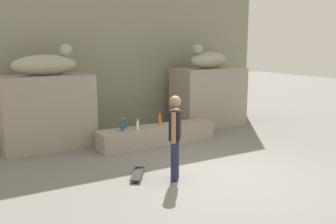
{
  "coord_description": "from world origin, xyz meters",
  "views": [
    {
      "loc": [
        -4.53,
        -5.66,
        2.67
      ],
      "look_at": [
        -0.37,
        1.51,
        1.1
      ],
      "focal_mm": 39.64,
      "sensor_mm": 36.0,
      "label": 1
    }
  ],
  "objects_px": {
    "bottle_green": "(125,124)",
    "bottle_orange": "(160,120)",
    "skater": "(175,134)",
    "bottle_blue": "(122,126)",
    "statue_reclining_right": "(208,59)",
    "bottle_clear": "(138,126)",
    "statue_reclining_left": "(46,64)",
    "skateboard": "(138,174)"
  },
  "relations": [
    {
      "from": "bottle_clear",
      "to": "bottle_blue",
      "type": "bearing_deg",
      "value": 157.88
    },
    {
      "from": "skater",
      "to": "skateboard",
      "type": "distance_m",
      "value": 1.14
    },
    {
      "from": "statue_reclining_left",
      "to": "bottle_blue",
      "type": "xyz_separation_m",
      "value": [
        1.51,
        -1.18,
        -1.52
      ]
    },
    {
      "from": "statue_reclining_right",
      "to": "bottle_clear",
      "type": "xyz_separation_m",
      "value": [
        -3.12,
        -1.32,
        -1.53
      ]
    },
    {
      "from": "skater",
      "to": "bottle_orange",
      "type": "xyz_separation_m",
      "value": [
        1.08,
        2.58,
        -0.31
      ]
    },
    {
      "from": "bottle_orange",
      "to": "skateboard",
      "type": "bearing_deg",
      "value": -128.55
    },
    {
      "from": "bottle_blue",
      "to": "bottle_orange",
      "type": "distance_m",
      "value": 1.15
    },
    {
      "from": "statue_reclining_left",
      "to": "bottle_blue",
      "type": "distance_m",
      "value": 2.44
    },
    {
      "from": "statue_reclining_left",
      "to": "skateboard",
      "type": "xyz_separation_m",
      "value": [
        0.98,
        -3.15,
        -2.07
      ]
    },
    {
      "from": "statue_reclining_right",
      "to": "skater",
      "type": "xyz_separation_m",
      "value": [
        -3.42,
        -3.63,
        -1.21
      ]
    },
    {
      "from": "statue_reclining_right",
      "to": "bottle_orange",
      "type": "xyz_separation_m",
      "value": [
        -2.34,
        -1.05,
        -1.52
      ]
    },
    {
      "from": "skater",
      "to": "bottle_blue",
      "type": "xyz_separation_m",
      "value": [
        -0.06,
        2.45,
        -0.31
      ]
    },
    {
      "from": "statue_reclining_left",
      "to": "statue_reclining_right",
      "type": "relative_size",
      "value": 0.96
    },
    {
      "from": "bottle_green",
      "to": "bottle_orange",
      "type": "xyz_separation_m",
      "value": [
        0.97,
        -0.1,
        0.02
      ]
    },
    {
      "from": "statue_reclining_right",
      "to": "bottle_green",
      "type": "xyz_separation_m",
      "value": [
        -3.31,
        -0.95,
        -1.54
      ]
    },
    {
      "from": "bottle_green",
      "to": "statue_reclining_right",
      "type": "bearing_deg",
      "value": 16.05
    },
    {
      "from": "bottle_green",
      "to": "bottle_clear",
      "type": "xyz_separation_m",
      "value": [
        0.19,
        -0.37,
        0.01
      ]
    },
    {
      "from": "skater",
      "to": "bottle_clear",
      "type": "distance_m",
      "value": 2.35
    },
    {
      "from": "statue_reclining_left",
      "to": "skater",
      "type": "relative_size",
      "value": 0.97
    },
    {
      "from": "statue_reclining_right",
      "to": "bottle_green",
      "type": "bearing_deg",
      "value": 2.93
    },
    {
      "from": "skater",
      "to": "bottle_green",
      "type": "relative_size",
      "value": 6.17
    },
    {
      "from": "skateboard",
      "to": "bottle_clear",
      "type": "bearing_deg",
      "value": -173.3
    },
    {
      "from": "bottle_clear",
      "to": "bottle_orange",
      "type": "xyz_separation_m",
      "value": [
        0.78,
        0.27,
        0.01
      ]
    },
    {
      "from": "skater",
      "to": "bottle_orange",
      "type": "height_order",
      "value": "skater"
    },
    {
      "from": "bottle_green",
      "to": "bottle_blue",
      "type": "xyz_separation_m",
      "value": [
        -0.17,
        -0.22,
        0.03
      ]
    },
    {
      "from": "bottle_green",
      "to": "bottle_orange",
      "type": "height_order",
      "value": "bottle_orange"
    },
    {
      "from": "skateboard",
      "to": "bottle_clear",
      "type": "xyz_separation_m",
      "value": [
        0.88,
        1.82,
        0.53
      ]
    },
    {
      "from": "statue_reclining_left",
      "to": "bottle_green",
      "type": "xyz_separation_m",
      "value": [
        1.67,
        -0.96,
        -1.54
      ]
    },
    {
      "from": "statue_reclining_left",
      "to": "statue_reclining_right",
      "type": "distance_m",
      "value": 4.98
    },
    {
      "from": "skater",
      "to": "skateboard",
      "type": "xyz_separation_m",
      "value": [
        -0.58,
        0.49,
        -0.86
      ]
    },
    {
      "from": "skateboard",
      "to": "bottle_blue",
      "type": "bearing_deg",
      "value": -162.33
    },
    {
      "from": "skateboard",
      "to": "bottle_orange",
      "type": "distance_m",
      "value": 2.73
    },
    {
      "from": "statue_reclining_left",
      "to": "bottle_green",
      "type": "relative_size",
      "value": 5.98
    },
    {
      "from": "statue_reclining_right",
      "to": "bottle_clear",
      "type": "distance_m",
      "value": 3.72
    },
    {
      "from": "bottle_orange",
      "to": "statue_reclining_left",
      "type": "bearing_deg",
      "value": 158.15
    },
    {
      "from": "bottle_clear",
      "to": "bottle_green",
      "type": "bearing_deg",
      "value": 117.5
    },
    {
      "from": "bottle_clear",
      "to": "bottle_orange",
      "type": "relative_size",
      "value": 0.93
    },
    {
      "from": "bottle_clear",
      "to": "bottle_blue",
      "type": "height_order",
      "value": "bottle_blue"
    },
    {
      "from": "skater",
      "to": "bottle_blue",
      "type": "distance_m",
      "value": 2.47
    },
    {
      "from": "skater",
      "to": "statue_reclining_left",
      "type": "bearing_deg",
      "value": -118.37
    },
    {
      "from": "statue_reclining_left",
      "to": "bottle_green",
      "type": "bearing_deg",
      "value": -31.86
    },
    {
      "from": "statue_reclining_right",
      "to": "bottle_orange",
      "type": "distance_m",
      "value": 2.98
    }
  ]
}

